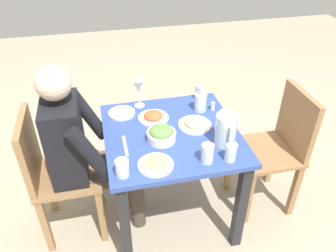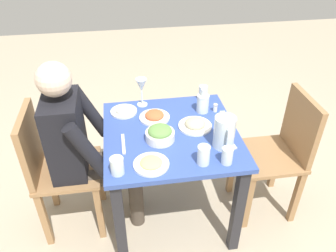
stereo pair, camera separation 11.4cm
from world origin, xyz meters
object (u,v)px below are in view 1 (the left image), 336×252
plate_beans (195,123)px  plate_fries (156,164)px  water_glass_center (122,168)px  salt_shaker (213,106)px  plate_rice_curry (153,117)px  salad_bowl (161,134)px  wine_glass (138,87)px  oil_carafe (200,103)px  chair_far (278,145)px  diner_near (84,147)px  dining_table (171,149)px  water_glass_by_pitcher (199,92)px  water_pitcher (226,130)px  water_glass_far_left (231,153)px  plate_yoghurt (122,112)px  chair_near (53,171)px  water_glass_near_left (207,153)px

plate_beans → plate_fries: bearing=-44.7°
water_glass_center → salt_shaker: size_ratio=1.78×
plate_rice_curry → water_glass_center: water_glass_center is taller
water_glass_center → salt_shaker: 0.83m
salad_bowl → wine_glass: wine_glass is taller
oil_carafe → chair_far: bearing=64.5°
diner_near → plate_fries: diner_near is taller
dining_table → water_glass_by_pitcher: water_glass_by_pitcher is taller
chair_far → salt_shaker: size_ratio=16.58×
water_pitcher → diner_near: bearing=-104.7°
dining_table → water_pitcher: (0.18, 0.27, 0.23)m
diner_near → water_glass_far_left: 0.86m
plate_beans → salt_shaker: (-0.16, 0.17, 0.01)m
plate_yoghurt → plate_fries: bearing=12.2°
chair_near → water_glass_by_pitcher: chair_near is taller
salt_shaker → diner_near: bearing=-79.8°
water_glass_near_left → diner_near: bearing=-117.6°
water_pitcher → plate_yoghurt: size_ratio=1.09×
water_pitcher → water_glass_far_left: (0.15, -0.02, -0.05)m
chair_near → plate_beans: size_ratio=4.34×
chair_near → salad_bowl: bearing=81.5°
chair_near → salad_bowl: chair_near is taller
dining_table → water_glass_near_left: 0.38m
plate_rice_curry → oil_carafe: oil_carafe is taller
chair_near → water_glass_center: size_ratio=9.32×
water_glass_by_pitcher → wine_glass: (0.01, -0.42, 0.09)m
oil_carafe → salt_shaker: oil_carafe is taller
plate_beans → salt_shaker: bearing=132.5°
chair_near → oil_carafe: (-0.17, 0.98, 0.25)m
dining_table → plate_fries: (0.28, -0.15, 0.15)m
plate_fries → chair_near: bearing=-118.6°
diner_near → water_glass_far_left: diner_near is taller
dining_table → chair_near: bearing=-92.5°
diner_near → plate_beans: diner_near is taller
water_glass_center → wine_glass: size_ratio=0.49×
water_glass_near_left → wine_glass: size_ratio=0.56×
chair_near → water_glass_by_pitcher: bearing=107.3°
plate_beans → plate_yoghurt: bearing=-119.0°
salt_shaker → water_glass_by_pitcher: bearing=-164.8°
salad_bowl → salt_shaker: bearing=122.1°
salad_bowl → water_glass_by_pitcher: water_glass_by_pitcher is taller
plate_beans → chair_far: bearing=83.6°
plate_yoghurt → water_glass_far_left: size_ratio=1.80×
chair_far → plate_fries: size_ratio=4.66×
diner_near → water_pitcher: (0.21, 0.80, 0.15)m
water_glass_far_left → water_glass_center: 0.58m
plate_beans → plate_fries: 0.44m
plate_yoghurt → plate_rice_curry: bearing=61.8°
salad_bowl → wine_glass: (-0.41, -0.07, 0.10)m
chair_far → water_pitcher: size_ratio=4.71×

